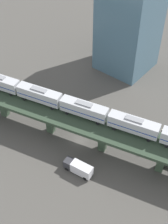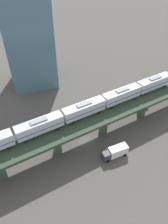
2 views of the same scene
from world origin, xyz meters
The scene contains 8 objects.
ground_plane centered at (0.00, 0.00, 0.00)m, with size 400.00×400.00×0.00m, color #4C4944.
elevated_viaduct centered at (0.05, -0.18, 6.93)m, with size 30.62×91.26×8.08m.
subway_train centered at (-1.53, 0.34, 10.62)m, with size 17.96×61.19×4.45m.
street_car_black centered at (-8.23, 22.59, 0.94)m, with size 2.67×4.68×1.89m.
street_car_green centered at (-7.69, -11.73, 0.94)m, with size 3.49×4.75×1.89m.
delivery_truck centered at (7.79, 6.29, 1.76)m, with size 3.17×7.43×3.20m.
street_lamp centered at (-11.07, 17.16, 4.11)m, with size 0.44×0.44×6.94m.
office_tower centered at (-36.16, -9.85, 18.00)m, with size 16.00×16.00×36.00m.
Camera 2 is at (41.00, -12.06, 47.99)m, focal length 35.00 mm.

